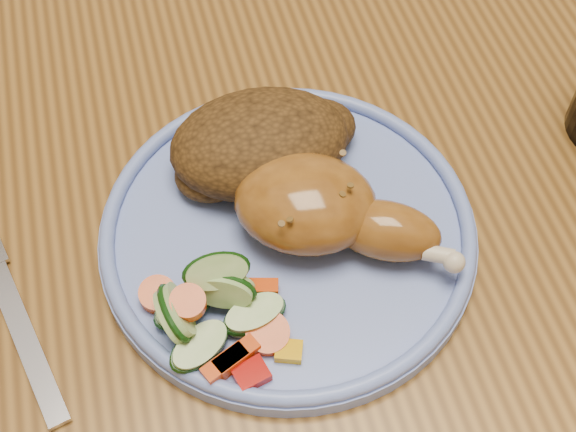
{
  "coord_description": "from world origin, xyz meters",
  "views": [
    {
      "loc": [
        -0.15,
        -0.41,
        1.19
      ],
      "look_at": [
        -0.08,
        -0.14,
        0.78
      ],
      "focal_mm": 50.0,
      "sensor_mm": 36.0,
      "label": 1
    }
  ],
  "objects": [
    {
      "name": "ground",
      "position": [
        0.0,
        0.0,
        0.0
      ],
      "size": [
        4.0,
        4.0,
        0.0
      ],
      "primitive_type": "plane",
      "color": "brown",
      "rests_on": "ground"
    },
    {
      "name": "dining_table",
      "position": [
        0.0,
        0.0,
        0.67
      ],
      "size": [
        0.9,
        1.4,
        0.75
      ],
      "color": "brown",
      "rests_on": "ground"
    },
    {
      "name": "plate",
      "position": [
        -0.08,
        -0.14,
        0.76
      ],
      "size": [
        0.25,
        0.25,
        0.01
      ],
      "primitive_type": "cylinder",
      "color": "#6B84D8",
      "rests_on": "dining_table"
    },
    {
      "name": "plate_rim",
      "position": [
        -0.08,
        -0.14,
        0.77
      ],
      "size": [
        0.24,
        0.24,
        0.01
      ],
      "primitive_type": "torus",
      "color": "#6B84D8",
      "rests_on": "plate"
    },
    {
      "name": "chicken_leg",
      "position": [
        -0.06,
        -0.14,
        0.78
      ],
      "size": [
        0.14,
        0.12,
        0.05
      ],
      "color": "#91591E",
      "rests_on": "plate"
    },
    {
      "name": "rice_pilaf",
      "position": [
        -0.08,
        -0.08,
        0.78
      ],
      "size": [
        0.13,
        0.09,
        0.05
      ],
      "color": "#4B3012",
      "rests_on": "plate"
    },
    {
      "name": "vegetable_pile",
      "position": [
        -0.14,
        -0.19,
        0.77
      ],
      "size": [
        0.09,
        0.09,
        0.05
      ],
      "color": "#A50A05",
      "rests_on": "plate"
    },
    {
      "name": "fork",
      "position": [
        -0.26,
        -0.14,
        0.75
      ],
      "size": [
        0.06,
        0.16,
        0.0
      ],
      "color": "silver",
      "rests_on": "dining_table"
    }
  ]
}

